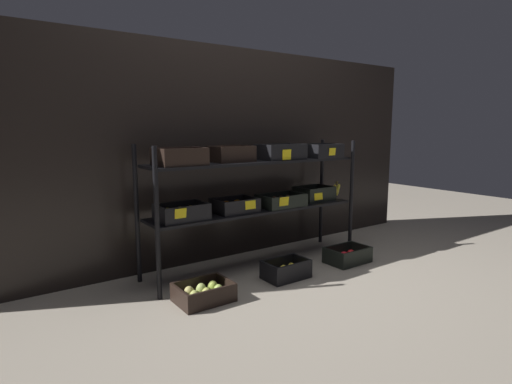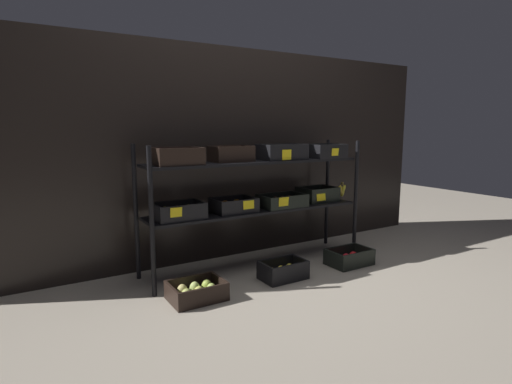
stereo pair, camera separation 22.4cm
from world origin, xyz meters
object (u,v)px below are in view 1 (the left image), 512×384
Objects in this scene: crate_ground_pear at (204,293)px; crate_ground_lemon at (286,271)px; display_rack at (258,184)px; crate_ground_apple_red at (347,256)px.

crate_ground_lemon is at bearing 0.92° from crate_ground_pear.
display_rack is 0.96m from crate_ground_apple_red.
crate_ground_apple_red is (1.32, -0.00, -0.00)m from crate_ground_pear.
crate_ground_apple_red is (0.64, -0.02, -0.00)m from crate_ground_lemon.
display_rack is 5.79× the size of crate_ground_lemon.
crate_ground_apple_red reaches higher than crate_ground_pear.
display_rack reaches higher than crate_ground_pear.
crate_ground_pear is (-0.69, -0.37, -0.61)m from display_rack.
crate_ground_pear is 0.69m from crate_ground_lemon.
crate_ground_lemon is 0.64m from crate_ground_apple_red.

